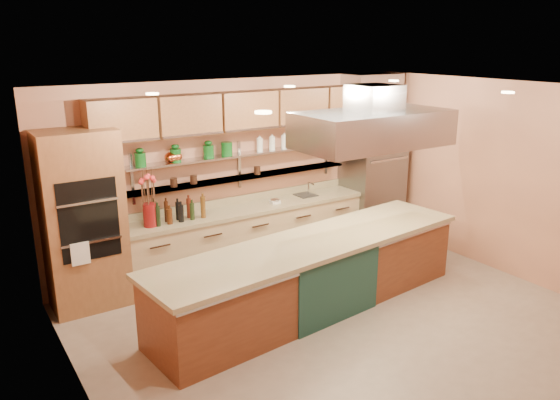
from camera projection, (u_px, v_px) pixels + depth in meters
floor at (343, 324)px, 6.69m from camera, size 6.00×5.00×0.02m
ceiling at (351, 91)px, 5.89m from camera, size 6.00×5.00×0.02m
wall_back at (242, 172)px, 8.30m from camera, size 6.00×0.04×2.80m
wall_front at (551, 297)px, 4.28m from camera, size 6.00×0.04×2.80m
wall_left at (79, 272)px, 4.72m from camera, size 0.04×5.00×2.80m
wall_right at (508, 180)px, 7.85m from camera, size 0.04×5.00×2.80m
oven_stack at (83, 221)px, 6.84m from camera, size 0.95×0.64×2.30m
refrigerator at (372, 179)px, 9.34m from camera, size 0.95×0.72×2.10m
back_counter at (249, 236)px, 8.30m from camera, size 3.84×0.64×0.93m
wall_shelf_lower at (243, 177)px, 8.19m from camera, size 3.60×0.26×0.03m
wall_shelf_upper at (242, 154)px, 8.09m from camera, size 3.60×0.26×0.03m
upper_cabinets at (246, 111)px, 7.89m from camera, size 4.60×0.36×0.55m
range_hood at (373, 129)px, 6.91m from camera, size 2.00×1.00×0.45m
ceiling_downlights at (340, 93)px, 6.06m from camera, size 4.00×2.80×0.02m
island at (313, 275)px, 6.95m from camera, size 4.47×1.40×0.92m
flower_vase at (150, 215)px, 7.27m from camera, size 0.20×0.20×0.32m
oil_bottle_cluster at (180, 212)px, 7.50m from camera, size 0.81×0.49×0.25m
kitchen_scale at (275, 201)px, 8.34m from camera, size 0.15×0.12×0.08m
bar_faucet at (308, 189)px, 8.77m from camera, size 0.03×0.03×0.21m
copper_kettle at (171, 157)px, 7.48m from camera, size 0.22×0.22×0.14m
green_canister at (227, 149)px, 7.92m from camera, size 0.17×0.17×0.19m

